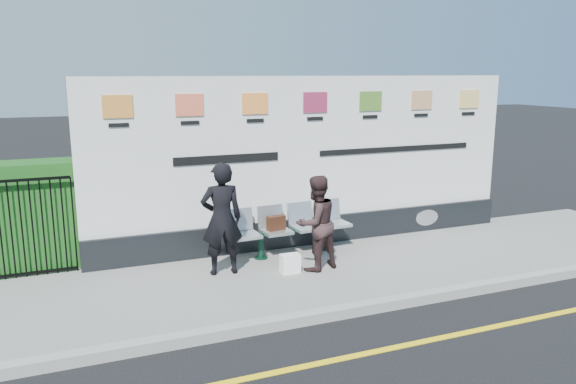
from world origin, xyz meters
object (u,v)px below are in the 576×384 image
object	(u,v)px
billboard	(313,173)
woman_left	(222,219)
bench	(291,241)
woman_right	(316,223)

from	to	relation	value
billboard	woman_left	distance (m)	2.22
bench	woman_right	world-z (taller)	woman_right
billboard	bench	distance (m)	1.32
bench	woman_right	bearing A→B (deg)	-88.24
bench	woman_left	xyz separation A→B (m)	(-1.34, -0.48, 0.64)
woman_right	woman_left	bearing A→B (deg)	-30.13
billboard	woman_left	bearing A→B (deg)	-153.74
woman_left	woman_right	size ratio (longest dim) A/B	1.16
woman_left	woman_right	xyz separation A→B (m)	(1.42, -0.37, -0.12)
woman_left	billboard	bearing A→B (deg)	-149.12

